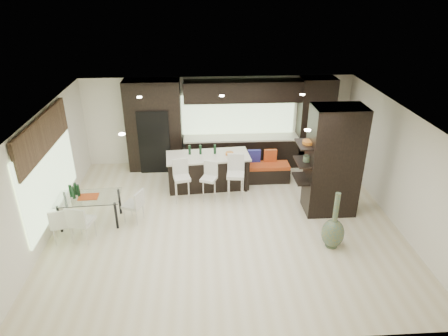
{
  "coord_description": "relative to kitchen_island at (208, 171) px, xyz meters",
  "views": [
    {
      "loc": [
        -0.53,
        -8.04,
        5.33
      ],
      "look_at": [
        0.0,
        0.6,
        1.15
      ],
      "focal_mm": 32.0,
      "sensor_mm": 36.0,
      "label": 1
    }
  ],
  "objects": [
    {
      "name": "stone_accent",
      "position": [
        -3.57,
        -1.67,
        1.78
      ],
      "size": [
        0.08,
        3.0,
        0.8
      ],
      "primitive_type": "cube",
      "color": "brown",
      "rests_on": "left_wall"
    },
    {
      "name": "ceiling_spots",
      "position": [
        0.36,
        -1.62,
        2.21
      ],
      "size": [
        4.0,
        3.0,
        0.02
      ],
      "primitive_type": "cube",
      "color": "white",
      "rests_on": "ceiling"
    },
    {
      "name": "ceiling",
      "position": [
        0.36,
        -1.87,
        2.23
      ],
      "size": [
        8.0,
        7.0,
        0.02
      ],
      "primitive_type": "cube",
      "color": "white",
      "rests_on": "ground"
    },
    {
      "name": "right_wall",
      "position": [
        4.36,
        -1.87,
        0.88
      ],
      "size": [
        0.02,
        7.0,
        2.7
      ],
      "primitive_type": "cube",
      "color": "white",
      "rests_on": "ground"
    },
    {
      "name": "bench",
      "position": [
        1.64,
        0.21,
        -0.21
      ],
      "size": [
        1.36,
        0.52,
        0.52
      ],
      "primitive_type": "cube",
      "rotation": [
        0.0,
        0.0,
        0.0
      ],
      "color": "black",
      "rests_on": "ground"
    },
    {
      "name": "chair_near",
      "position": [
        -2.82,
        -2.39,
        -0.04
      ],
      "size": [
        0.56,
        0.56,
        0.85
      ],
      "primitive_type": "cube",
      "rotation": [
        0.0,
        0.0,
        -0.25
      ],
      "color": "silver",
      "rests_on": "ground"
    },
    {
      "name": "ground",
      "position": [
        0.36,
        -1.87,
        -0.47
      ],
      "size": [
        8.0,
        8.0,
        0.0
      ],
      "primitive_type": "plane",
      "color": "beige",
      "rests_on": "ground"
    },
    {
      "name": "left_wall",
      "position": [
        -3.64,
        -1.87,
        0.88
      ],
      "size": [
        0.02,
        7.0,
        2.7
      ],
      "primitive_type": "cube",
      "color": "white",
      "rests_on": "ground"
    },
    {
      "name": "back_cabinetry",
      "position": [
        0.86,
        1.3,
        0.88
      ],
      "size": [
        6.8,
        0.68,
        2.7
      ],
      "primitive_type": "cube",
      "color": "black",
      "rests_on": "ground"
    },
    {
      "name": "partition_column",
      "position": [
        2.96,
        -1.47,
        0.88
      ],
      "size": [
        1.2,
        0.8,
        2.7
      ],
      "primitive_type": "cube",
      "color": "black",
      "rests_on": "ground"
    },
    {
      "name": "floor_vase",
      "position": [
        2.61,
        -2.95,
        0.19
      ],
      "size": [
        0.54,
        0.54,
        1.32
      ],
      "primitive_type": null,
      "rotation": [
        0.0,
        0.0,
        0.13
      ],
      "color": "#4D5D42",
      "rests_on": "ground"
    },
    {
      "name": "stool_right",
      "position": [
        0.69,
        -0.8,
        0.03
      ],
      "size": [
        0.49,
        0.49,
        0.99
      ],
      "primitive_type": "cube",
      "rotation": [
        0.0,
        0.0,
        -0.13
      ],
      "color": "silver",
      "rests_on": "ground"
    },
    {
      "name": "stool_mid",
      "position": [
        0.0,
        -0.77,
        -0.05
      ],
      "size": [
        0.48,
        0.48,
        0.84
      ],
      "primitive_type": "cube",
      "rotation": [
        0.0,
        0.0,
        -0.38
      ],
      "color": "silver",
      "rests_on": "ground"
    },
    {
      "name": "stool_left",
      "position": [
        -0.69,
        -0.78,
        -0.01
      ],
      "size": [
        0.48,
        0.48,
        0.91
      ],
      "primitive_type": "cube",
      "rotation": [
        0.0,
        0.0,
        0.21
      ],
      "color": "silver",
      "rests_on": "ground"
    },
    {
      "name": "dining_table",
      "position": [
        -2.82,
        -1.68,
        -0.12
      ],
      "size": [
        1.47,
        0.87,
        0.69
      ],
      "primitive_type": "cube",
      "rotation": [
        0.0,
        0.0,
        0.05
      ],
      "color": "white",
      "rests_on": "ground"
    },
    {
      "name": "window_left",
      "position": [
        -3.6,
        -1.67,
        0.88
      ],
      "size": [
        0.04,
        3.2,
        1.9
      ],
      "primitive_type": "cube",
      "color": "#B2D199",
      "rests_on": "left_wall"
    },
    {
      "name": "refrigerator",
      "position": [
        -1.54,
        1.25,
        0.48
      ],
      "size": [
        0.9,
        0.68,
        1.9
      ],
      "primitive_type": "cube",
      "color": "black",
      "rests_on": "ground"
    },
    {
      "name": "back_wall",
      "position": [
        0.36,
        1.63,
        0.88
      ],
      "size": [
        8.0,
        0.02,
        2.7
      ],
      "primitive_type": "cube",
      "color": "white",
      "rests_on": "ground"
    },
    {
      "name": "chair_far",
      "position": [
        -3.27,
        -2.38,
        -0.07
      ],
      "size": [
        0.52,
        0.52,
        0.8
      ],
      "primitive_type": "cube",
      "rotation": [
        0.0,
        0.0,
        0.25
      ],
      "color": "silver",
      "rests_on": "ground"
    },
    {
      "name": "chair_end",
      "position": [
        -1.82,
        -1.68,
        -0.08
      ],
      "size": [
        0.54,
        0.54,
        0.77
      ],
      "primitive_type": "cube",
      "rotation": [
        0.0,
        0.0,
        1.2
      ],
      "color": "silver",
      "rests_on": "ground"
    },
    {
      "name": "window_back",
      "position": [
        0.96,
        1.59,
        1.08
      ],
      "size": [
        3.4,
        0.04,
        1.2
      ],
      "primitive_type": "cube",
      "color": "#B2D199",
      "rests_on": "back_wall"
    },
    {
      "name": "kitchen_island",
      "position": [
        0.0,
        0.0,
        0.0
      ],
      "size": [
        2.31,
        1.14,
        0.93
      ],
      "primitive_type": "cube",
      "rotation": [
        0.0,
        0.0,
        0.08
      ],
      "color": "black",
      "rests_on": "ground"
    }
  ]
}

